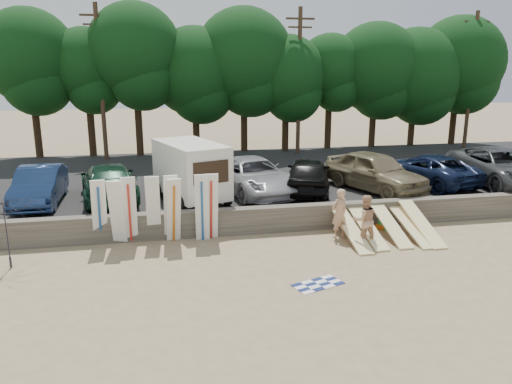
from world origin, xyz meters
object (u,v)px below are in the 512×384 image
car_4 (375,171)px  beachgoer_b (364,220)px  car_1 (109,182)px  car_0 (39,186)px  beachgoer_a (339,213)px  car_3 (308,175)px  car_2 (253,176)px  car_6 (501,167)px  box_trailer (191,169)px  cooler (383,225)px  car_5 (427,169)px  beach_umbrella (9,233)px

car_4 → beachgoer_b: 5.45m
car_1 → car_0: bearing=-6.0°
beachgoer_a → beachgoer_b: (0.63, -0.86, -0.02)m
car_3 → beachgoer_a: 4.26m
car_2 → car_3: 2.49m
car_6 → car_3: bearing=-179.0°
car_1 → car_4: size_ratio=1.02×
box_trailer → cooler: 8.10m
car_1 → car_3: bearing=169.0°
car_0 → car_5: (17.46, 0.12, -0.04)m
car_3 → beachgoer_a: size_ratio=2.51×
beachgoer_a → cooler: (2.05, 0.58, -0.78)m
cooler → beach_umbrella: (-13.28, -1.29, 0.99)m
car_3 → beachgoer_a: (-0.06, -4.22, -0.56)m
car_2 → beachgoer_b: (3.04, -5.42, -0.55)m
beachgoer_b → car_6: bearing=-151.3°
car_1 → beachgoer_b: size_ratio=2.90×
beachgoer_a → beachgoer_b: beachgoer_a is taller
car_3 → car_4: bearing=-166.7°
car_3 → cooler: bearing=137.4°
car_4 → beachgoer_a: bearing=-149.7°
car_1 → beach_umbrella: (-2.60, -5.28, -0.32)m
car_0 → beachgoer_a: 12.22m
car_3 → box_trailer: bearing=25.1°
car_5 → car_4: bearing=-3.0°
beach_umbrella → beachgoer_a: bearing=3.6°
car_0 → car_3: size_ratio=0.98×
beachgoer_a → beach_umbrella: beach_umbrella is taller
box_trailer → beachgoer_a: bearing=-54.2°
car_5 → beachgoer_a: bearing=21.8°
cooler → car_5: bearing=69.2°
car_1 → beachgoer_a: 9.78m
car_3 → beachgoer_b: size_ratio=2.56×
car_1 → car_3: car_3 is taller
car_0 → car_3: 11.43m
car_0 → beach_umbrella: 5.17m
car_4 → cooler: size_ratio=13.74×
car_4 → car_2: bearing=152.5°
car_2 → car_3: (2.47, -0.34, 0.03)m
beachgoer_a → cooler: bearing=177.0°
car_0 → car_3: bearing=-2.4°
beach_umbrella → car_3: bearing=23.6°
box_trailer → car_4: size_ratio=0.83×
car_5 → car_2: bearing=-15.1°
car_5 → beachgoer_a: car_5 is taller
car_5 → beachgoer_b: (-5.46, -5.43, -0.51)m
car_2 → cooler: 6.12m
car_1 → car_4: (11.76, -0.64, 0.11)m
cooler → car_3: bearing=143.3°
car_0 → car_2: bearing=-0.5°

